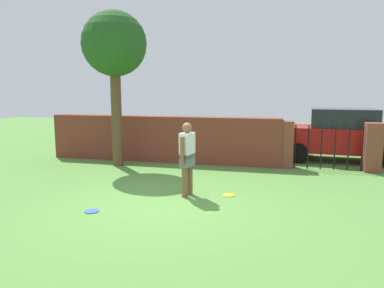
{
  "coord_description": "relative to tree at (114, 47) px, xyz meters",
  "views": [
    {
      "loc": [
        2.28,
        -6.69,
        2.31
      ],
      "look_at": [
        0.15,
        1.77,
        1.0
      ],
      "focal_mm": 33.64,
      "sensor_mm": 36.0,
      "label": 1
    }
  ],
  "objects": [
    {
      "name": "fence_gate",
      "position": [
        6.23,
        0.96,
        -2.89
      ],
      "size": [
        2.83,
        0.44,
        1.4
      ],
      "color": "brown",
      "rests_on": "ground"
    },
    {
      "name": "frisbee_yellow",
      "position": [
        3.81,
        -2.39,
        -3.58
      ],
      "size": [
        0.27,
        0.27,
        0.02
      ],
      "primitive_type": "cylinder",
      "color": "yellow",
      "rests_on": "ground"
    },
    {
      "name": "frisbee_blue",
      "position": [
        1.41,
        -4.09,
        -3.58
      ],
      "size": [
        0.27,
        0.27,
        0.02
      ],
      "primitive_type": "cylinder",
      "color": "blue",
      "rests_on": "ground"
    },
    {
      "name": "tree",
      "position": [
        0.0,
        0.0,
        0.0
      ],
      "size": [
        1.92,
        1.92,
        4.63
      ],
      "color": "brown",
      "rests_on": "ground"
    },
    {
      "name": "ground_plane",
      "position": [
        2.62,
        -3.36,
        -3.58
      ],
      "size": [
        40.0,
        40.0,
        0.0
      ],
      "primitive_type": "plane",
      "color": "#568C3D"
    },
    {
      "name": "person",
      "position": [
        2.92,
        -2.61,
        -2.69
      ],
      "size": [
        0.29,
        0.53,
        1.62
      ],
      "rotation": [
        0.0,
        0.0,
        1.35
      ],
      "color": "brown",
      "rests_on": "ground"
    },
    {
      "name": "brick_wall",
      "position": [
        1.12,
        0.96,
        -2.85
      ],
      "size": [
        7.62,
        0.5,
        1.47
      ],
      "primitive_type": "cube",
      "color": "brown",
      "rests_on": "ground"
    },
    {
      "name": "car",
      "position": [
        6.84,
        2.47,
        -2.72
      ],
      "size": [
        4.3,
        2.13,
        1.72
      ],
      "rotation": [
        0.0,
        0.0,
        -0.06
      ],
      "color": "#A51111",
      "rests_on": "ground"
    }
  ]
}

